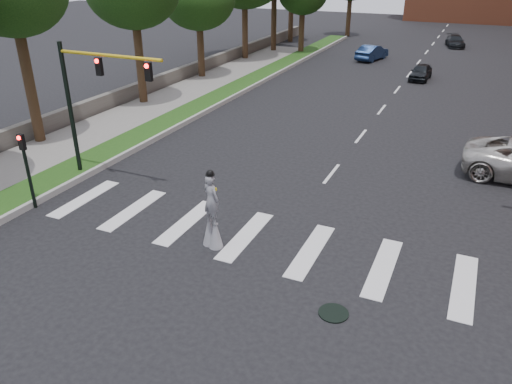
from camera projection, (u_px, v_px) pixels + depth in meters
name	position (u px, v px, depth m)	size (l,w,h in m)	color
ground_plane	(267.00, 257.00, 17.47)	(160.00, 160.00, 0.00)	black
grass_median	(231.00, 91.00, 38.11)	(2.00, 60.00, 0.25)	#1B4012
median_curb	(243.00, 92.00, 37.72)	(0.20, 60.00, 0.28)	#979791
sidewalk_left	(115.00, 123.00, 31.01)	(4.00, 60.00, 0.18)	slate
stone_wall	(183.00, 73.00, 41.61)	(0.50, 56.00, 1.10)	#514D46
manhole	(333.00, 313.00, 14.71)	(0.90, 0.90, 0.04)	black
traffic_signal	(88.00, 92.00, 21.75)	(5.30, 0.23, 6.20)	black
secondary_signal	(26.00, 164.00, 20.02)	(0.25, 0.21, 3.23)	black
stilt_performer	(212.00, 216.00, 17.64)	(0.82, 0.64, 2.99)	#322214
car_near	(421.00, 72.00, 41.73)	(1.50, 3.72, 1.27)	black
car_mid	(372.00, 53.00, 49.33)	(1.56, 4.46, 1.47)	#16294F
car_far	(455.00, 41.00, 56.40)	(1.72, 4.22, 1.23)	black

